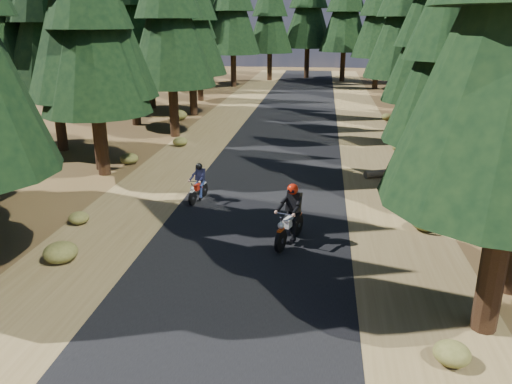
{
  "coord_description": "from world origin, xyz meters",
  "views": [
    {
      "loc": [
        2.0,
        -13.53,
        6.32
      ],
      "look_at": [
        0.0,
        1.5,
        1.1
      ],
      "focal_mm": 35.0,
      "sensor_mm": 36.0,
      "label": 1
    }
  ],
  "objects_px": {
    "log_near": "(430,169)",
    "rider_lead": "(290,224)",
    "rider_follow": "(198,189)",
    "log_far": "(505,200)"
  },
  "relations": [
    {
      "from": "log_near",
      "to": "rider_lead",
      "type": "relative_size",
      "value": 2.96
    },
    {
      "from": "rider_lead",
      "to": "rider_follow",
      "type": "height_order",
      "value": "rider_lead"
    },
    {
      "from": "log_far",
      "to": "rider_lead",
      "type": "relative_size",
      "value": 2.13
    },
    {
      "from": "log_far",
      "to": "rider_follow",
      "type": "xyz_separation_m",
      "value": [
        -11.16,
        -1.23,
        0.35
      ]
    },
    {
      "from": "log_far",
      "to": "rider_follow",
      "type": "height_order",
      "value": "rider_follow"
    },
    {
      "from": "log_far",
      "to": "rider_lead",
      "type": "bearing_deg",
      "value": -158.96
    },
    {
      "from": "rider_lead",
      "to": "rider_follow",
      "type": "distance_m",
      "value": 4.86
    },
    {
      "from": "log_near",
      "to": "rider_follow",
      "type": "relative_size",
      "value": 3.84
    },
    {
      "from": "log_near",
      "to": "rider_lead",
      "type": "distance_m",
      "value": 9.93
    },
    {
      "from": "log_far",
      "to": "rider_lead",
      "type": "distance_m",
      "value": 8.82
    }
  ]
}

